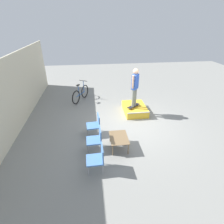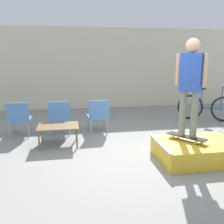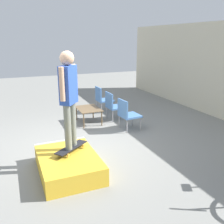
% 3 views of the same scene
% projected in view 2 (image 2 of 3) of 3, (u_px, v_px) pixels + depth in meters
% --- Properties ---
extents(ground_plane, '(24.00, 24.00, 0.00)m').
position_uv_depth(ground_plane, '(134.00, 155.00, 5.09)').
color(ground_plane, gray).
extents(house_wall_back, '(12.00, 0.06, 3.00)m').
position_uv_depth(house_wall_back, '(102.00, 69.00, 9.43)').
color(house_wall_back, beige).
rests_on(house_wall_back, ground_plane).
extents(skate_ramp_box, '(1.52, 1.08, 0.37)m').
position_uv_depth(skate_ramp_box, '(196.00, 151.00, 4.83)').
color(skate_ramp_box, gold).
rests_on(skate_ramp_box, ground_plane).
extents(skateboard_on_ramp, '(0.63, 0.74, 0.07)m').
position_uv_depth(skateboard_on_ramp, '(187.00, 137.00, 4.85)').
color(skateboard_on_ramp, black).
rests_on(skateboard_on_ramp, skate_ramp_box).
extents(person_skater, '(0.46, 0.39, 1.83)m').
position_uv_depth(person_skater, '(191.00, 80.00, 4.61)').
color(person_skater, gray).
rests_on(person_skater, skateboard_on_ramp).
extents(coffee_table, '(0.90, 0.65, 0.46)m').
position_uv_depth(coffee_table, '(58.00, 128.00, 5.55)').
color(coffee_table, brown).
rests_on(coffee_table, ground_plane).
extents(patio_chair_left, '(0.53, 0.53, 0.88)m').
position_uv_depth(patio_chair_left, '(19.00, 117.00, 6.15)').
color(patio_chair_left, '#99999E').
rests_on(patio_chair_left, ground_plane).
extents(patio_chair_center, '(0.54, 0.54, 0.88)m').
position_uv_depth(patio_chair_center, '(60.00, 116.00, 6.31)').
color(patio_chair_center, '#99999E').
rests_on(patio_chair_center, ground_plane).
extents(patio_chair_right, '(0.56, 0.56, 0.88)m').
position_uv_depth(patio_chair_right, '(98.00, 114.00, 6.47)').
color(patio_chair_right, '#99999E').
rests_on(patio_chair_right, ground_plane).
extents(bicycle, '(1.59, 0.89, 1.09)m').
position_uv_depth(bicycle, '(207.00, 107.00, 7.73)').
color(bicycle, black).
rests_on(bicycle, ground_plane).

